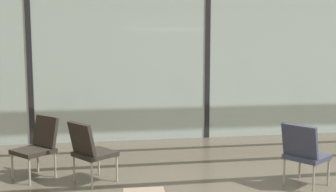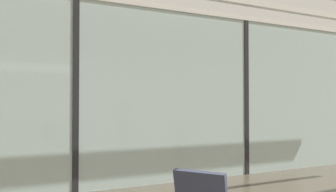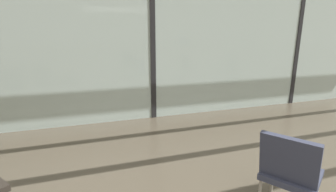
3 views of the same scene
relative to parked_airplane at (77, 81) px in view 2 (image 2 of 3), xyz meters
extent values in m
cube|color=#A3B7B2|center=(-0.93, -4.09, -0.50)|extent=(14.00, 0.08, 3.18)
cube|color=black|center=(-0.93, -4.09, -0.50)|extent=(0.10, 0.12, 3.18)
cube|color=black|center=(2.57, -4.09, -0.50)|extent=(0.10, 0.12, 3.18)
ellipsoid|color=silver|center=(0.30, 0.00, 0.00)|extent=(12.50, 4.18, 4.18)
sphere|color=black|center=(-1.33, -1.92, 0.31)|extent=(0.28, 0.28, 0.28)
sphere|color=black|center=(-0.43, -1.92, 0.31)|extent=(0.28, 0.28, 0.28)
sphere|color=black|center=(0.47, -1.92, 0.31)|extent=(0.28, 0.28, 0.28)
camera|label=1|loc=(-3.09, -12.04, -0.24)|focal=42.39mm
camera|label=2|loc=(-2.20, -9.96, -0.65)|focal=38.09mm
camera|label=3|loc=(-2.12, -8.85, -0.37)|focal=26.48mm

